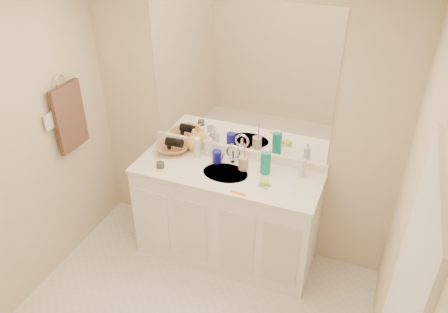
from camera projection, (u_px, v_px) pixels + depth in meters
ceiling at (140, 0)px, 1.87m from camera, size 2.60×2.60×0.02m
wall_back at (239, 121)px, 3.53m from camera, size 2.60×0.02×2.40m
wall_right at (400, 281)px, 2.10m from camera, size 0.02×2.60×2.40m
vanity_cabinet at (226, 216)px, 3.72m from camera, size 1.50×0.55×0.85m
countertop at (226, 173)px, 3.49m from camera, size 1.52×0.57×0.03m
backsplash at (238, 152)px, 3.67m from camera, size 1.52×0.03×0.08m
sink_basin at (225, 174)px, 3.47m from camera, size 0.37×0.37×0.02m
faucet at (233, 156)px, 3.58m from camera, size 0.02×0.02×0.11m
mirror at (239, 80)px, 3.34m from camera, size 1.48×0.01×1.20m
blue_mug at (217, 157)px, 3.58m from camera, size 0.10×0.10×0.11m
tan_cup at (243, 163)px, 3.49m from camera, size 0.09×0.09×0.11m
toothbrush at (245, 153)px, 3.43m from camera, size 0.02×0.04×0.19m
mouthwash_bottle at (266, 163)px, 3.42m from camera, size 0.10×0.10×0.19m
clear_pump_bottle at (302, 167)px, 3.40m from camera, size 0.06×0.06×0.15m
soap_dish at (264, 185)px, 3.32m from camera, size 0.11×0.10×0.01m
green_soap at (264, 183)px, 3.31m from camera, size 0.09×0.07×0.03m
orange_comb at (238, 193)px, 3.23m from camera, size 0.12×0.04×0.01m
dark_jar at (160, 165)px, 3.52m from camera, size 0.07×0.07×0.05m
extra_white_bottle at (197, 147)px, 3.63m from camera, size 0.06×0.06×0.18m
soap_bottle_white at (209, 144)px, 3.66m from camera, size 0.08×0.08×0.20m
soap_bottle_cream at (195, 143)px, 3.72m from camera, size 0.09×0.09×0.15m
soap_bottle_yellow at (194, 140)px, 3.73m from camera, size 0.18×0.18×0.19m
wicker_basket at (173, 148)px, 3.74m from camera, size 0.36×0.36×0.07m
hair_dryer at (174, 142)px, 3.70m from camera, size 0.15×0.08×0.07m
towel_ring at (60, 81)px, 3.33m from camera, size 0.01×0.11×0.11m
hand_towel at (70, 117)px, 3.48m from camera, size 0.04×0.32×0.55m
switch_plate at (49, 122)px, 3.31m from camera, size 0.01×0.08×0.13m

